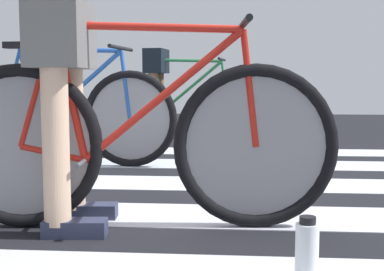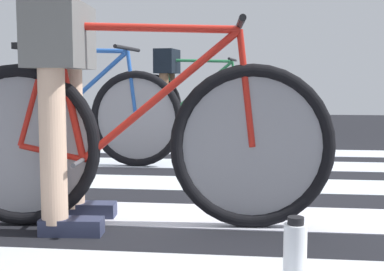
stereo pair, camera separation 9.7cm
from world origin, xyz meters
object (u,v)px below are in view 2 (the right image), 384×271
bicycle_1_of_3 (134,140)px  bicycle_2_of_3 (72,114)px  water_bottle (295,252)px  cyclist_3_of_3 (168,80)px  cyclist_1_of_3 (62,83)px  bicycle_3_of_3 (193,103)px

bicycle_1_of_3 → bicycle_2_of_3: bearing=113.7°
bicycle_1_of_3 → water_bottle: (0.65, -0.59, -0.28)m
cyclist_3_of_3 → bicycle_1_of_3: bearing=-76.6°
cyclist_1_of_3 → bicycle_1_of_3: bearing=-0.0°
cyclist_1_of_3 → cyclist_3_of_3: 3.88m
cyclist_1_of_3 → bicycle_2_of_3: 1.76m
water_bottle → cyclist_1_of_3: bearing=149.5°
cyclist_3_of_3 → water_bottle: bearing=-69.5°
bicycle_3_of_3 → cyclist_3_of_3: 0.41m
bicycle_3_of_3 → water_bottle: (0.82, -4.41, -0.28)m
bicycle_1_of_3 → water_bottle: bicycle_1_of_3 is taller
bicycle_1_of_3 → water_bottle: size_ratio=7.99×
cyclist_1_of_3 → water_bottle: bearing=-34.5°
bicycle_3_of_3 → water_bottle: 4.49m
bicycle_1_of_3 → cyclist_1_of_3: (-0.31, -0.02, 0.25)m
bicycle_2_of_3 → cyclist_3_of_3: cyclist_3_of_3 is taller
cyclist_1_of_3 → bicycle_2_of_3: (-0.55, 1.66, -0.25)m
cyclist_1_of_3 → water_bottle: (0.96, -0.57, -0.53)m
cyclist_1_of_3 → bicycle_2_of_3: size_ratio=0.56×
cyclist_3_of_3 → water_bottle: cyclist_3_of_3 is taller
cyclist_1_of_3 → bicycle_3_of_3: (0.14, 3.84, -0.25)m
bicycle_1_of_3 → bicycle_2_of_3: same height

